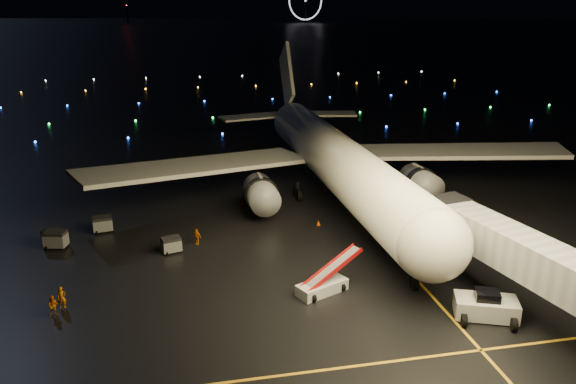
# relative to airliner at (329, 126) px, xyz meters

# --- Properties ---
(ground) EXTENTS (2000.00, 2000.00, 0.00)m
(ground) POSITION_rel_airliner_xyz_m (-10.65, 274.53, -8.60)
(ground) COLOR black
(ground) RESTS_ON ground
(lane_centre) EXTENTS (0.25, 80.00, 0.02)m
(lane_centre) POSITION_rel_airliner_xyz_m (1.35, -10.47, -8.59)
(lane_centre) COLOR gold
(lane_centre) RESTS_ON ground
(lane_cross) EXTENTS (60.00, 0.25, 0.02)m
(lane_cross) POSITION_rel_airliner_xyz_m (-15.65, -35.47, -8.59)
(lane_cross) COLOR gold
(lane_cross) RESTS_ON ground
(airliner) EXTENTS (61.60, 58.61, 17.20)m
(airliner) POSITION_rel_airliner_xyz_m (0.00, 0.00, 0.00)
(airliner) COLOR silver
(airliner) RESTS_ON ground
(pushback_tug) EXTENTS (5.21, 3.94, 2.21)m
(pushback_tug) POSITION_rel_airliner_xyz_m (3.92, -31.49, -7.50)
(pushback_tug) COLOR silver
(pushback_tug) RESTS_ON ground
(belt_loader) EXTENTS (6.56, 4.23, 3.10)m
(belt_loader) POSITION_rel_airliner_xyz_m (-7.37, -25.30, -7.05)
(belt_loader) COLOR silver
(belt_loader) RESTS_ON ground
(crew_a) EXTENTS (0.73, 0.55, 1.84)m
(crew_a) POSITION_rel_airliner_xyz_m (-28.09, -23.66, -7.68)
(crew_a) COLOR orange
(crew_a) RESTS_ON ground
(crew_b) EXTENTS (0.85, 0.68, 1.67)m
(crew_b) POSITION_rel_airliner_xyz_m (-28.52, -24.71, -7.77)
(crew_b) COLOR orange
(crew_b) RESTS_ON ground
(crew_c) EXTENTS (0.99, 0.98, 1.68)m
(crew_c) POSITION_rel_airliner_xyz_m (-17.08, -13.18, -7.76)
(crew_c) COLOR orange
(crew_c) RESTS_ON ground
(safety_cone_0) EXTENTS (0.61, 0.61, 0.53)m
(safety_cone_0) POSITION_rel_airliner_xyz_m (-3.88, -10.56, -8.34)
(safety_cone_0) COLOR #E44300
(safety_cone_0) RESTS_ON ground
(safety_cone_1) EXTENTS (0.58, 0.58, 0.53)m
(safety_cone_1) POSITION_rel_airliner_xyz_m (-6.53, -0.38, -8.34)
(safety_cone_1) COLOR #E44300
(safety_cone_1) RESTS_ON ground
(safety_cone_2) EXTENTS (0.47, 0.47, 0.50)m
(safety_cone_2) POSITION_rel_airliner_xyz_m (-11.17, -2.65, -8.35)
(safety_cone_2) COLOR #E44300
(safety_cone_2) RESTS_ON ground
(safety_cone_3) EXTENTS (0.48, 0.48, 0.44)m
(safety_cone_3) POSITION_rel_airliner_xyz_m (-26.00, 9.32, -8.38)
(safety_cone_3) COLOR #E44300
(safety_cone_3) RESTS_ON ground
(ferris_wheel) EXTENTS (49.33, 16.80, 52.00)m
(ferris_wheel) POSITION_rel_airliner_xyz_m (159.35, 694.53, 17.40)
(ferris_wheel) COLOR black
(ferris_wheel) RESTS_ON ground
(taxiway_lights) EXTENTS (164.00, 92.00, 0.36)m
(taxiway_lights) POSITION_rel_airliner_xyz_m (-10.65, 80.53, -8.42)
(taxiway_lights) COLOR black
(taxiway_lights) RESTS_ON ground
(baggage_cart_0) EXTENTS (2.08, 1.71, 1.53)m
(baggage_cart_0) POSITION_rel_airliner_xyz_m (-19.59, -14.60, -7.84)
(baggage_cart_0) COLOR gray
(baggage_cart_0) RESTS_ON ground
(baggage_cart_1) EXTENTS (2.18, 1.71, 1.66)m
(baggage_cart_1) POSITION_rel_airliner_xyz_m (-26.67, -7.84, -7.77)
(baggage_cart_1) COLOR gray
(baggage_cart_1) RESTS_ON ground
(baggage_cart_2) EXTENTS (2.32, 1.88, 1.73)m
(baggage_cart_2) POSITION_rel_airliner_xyz_m (-30.72, -11.25, -7.74)
(baggage_cart_2) COLOR gray
(baggage_cart_2) RESTS_ON ground
(baggage_cart_3) EXTENTS (2.18, 1.85, 1.57)m
(baggage_cart_3) POSITION_rel_airliner_xyz_m (-31.14, -10.30, -7.82)
(baggage_cart_3) COLOR gray
(baggage_cart_3) RESTS_ON ground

